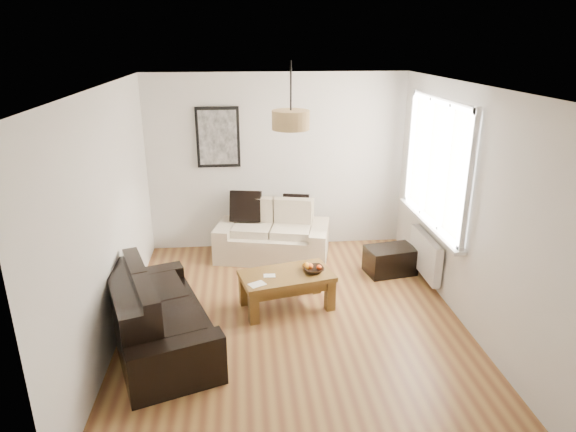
{
  "coord_description": "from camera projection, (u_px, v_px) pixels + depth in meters",
  "views": [
    {
      "loc": [
        -0.54,
        -4.93,
        3.04
      ],
      "look_at": [
        0.0,
        0.6,
        1.05
      ],
      "focal_mm": 31.02,
      "sensor_mm": 36.0,
      "label": 1
    }
  ],
  "objects": [
    {
      "name": "cushion_left",
      "position": [
        246.0,
        206.0,
        7.25
      ],
      "size": [
        0.47,
        0.22,
        0.45
      ],
      "primitive_type": "cube",
      "rotation": [
        0.0,
        0.0,
        -0.19
      ],
      "color": "black",
      "rests_on": "loveseat_cream"
    },
    {
      "name": "wall_right",
      "position": [
        466.0,
        207.0,
        5.43
      ],
      "size": [
        0.04,
        4.5,
        2.6
      ],
      "primitive_type": null,
      "color": "silver",
      "rests_on": "floor"
    },
    {
      "name": "papers",
      "position": [
        257.0,
        284.0,
        5.57
      ],
      "size": [
        0.22,
        0.2,
        0.01
      ],
      "primitive_type": "cube",
      "rotation": [
        0.0,
        0.0,
        0.49
      ],
      "color": "silver",
      "rests_on": "coffee_table"
    },
    {
      "name": "pendant_shade",
      "position": [
        291.0,
        120.0,
        5.22
      ],
      "size": [
        0.4,
        0.4,
        0.2
      ],
      "primitive_type": "cylinder",
      "color": "tan",
      "rests_on": "ceiling"
    },
    {
      "name": "coffee_table",
      "position": [
        287.0,
        290.0,
        5.9
      ],
      "size": [
        1.17,
        0.81,
        0.44
      ],
      "primitive_type": null,
      "rotation": [
        0.0,
        0.0,
        0.23
      ],
      "color": "brown",
      "rests_on": "floor"
    },
    {
      "name": "orange_a",
      "position": [
        310.0,
        266.0,
        5.93
      ],
      "size": [
        0.09,
        0.09,
        0.08
      ],
      "primitive_type": "sphere",
      "rotation": [
        0.0,
        0.0,
        0.24
      ],
      "color": "orange",
      "rests_on": "fruit_bowl"
    },
    {
      "name": "poster",
      "position": [
        218.0,
        137.0,
        7.12
      ],
      "size": [
        0.62,
        0.04,
        0.87
      ],
      "primitive_type": null,
      "color": "black",
      "rests_on": "wall_back"
    },
    {
      "name": "ottoman",
      "position": [
        390.0,
        260.0,
        6.78
      ],
      "size": [
        0.71,
        0.52,
        0.37
      ],
      "primitive_type": "cube",
      "rotation": [
        0.0,
        0.0,
        0.18
      ],
      "color": "black",
      "rests_on": "floor"
    },
    {
      "name": "cushion_right",
      "position": [
        296.0,
        207.0,
        7.33
      ],
      "size": [
        0.4,
        0.2,
        0.38
      ],
      "primitive_type": "cube",
      "rotation": [
        0.0,
        0.0,
        -0.23
      ],
      "color": "black",
      "rests_on": "loveseat_cream"
    },
    {
      "name": "loveseat_cream",
      "position": [
        273.0,
        231.0,
        7.21
      ],
      "size": [
        1.75,
        1.2,
        0.79
      ],
      "primitive_type": null,
      "rotation": [
        0.0,
        0.0,
        -0.23
      ],
      "color": "beige",
      "rests_on": "floor"
    },
    {
      "name": "wall_back",
      "position": [
        277.0,
        163.0,
        7.36
      ],
      "size": [
        3.8,
        0.04,
        2.6
      ],
      "primitive_type": null,
      "color": "silver",
      "rests_on": "floor"
    },
    {
      "name": "orange_c",
      "position": [
        306.0,
        266.0,
        5.93
      ],
      "size": [
        0.1,
        0.1,
        0.1
      ],
      "primitive_type": "sphere",
      "rotation": [
        0.0,
        0.0,
        0.06
      ],
      "color": "orange",
      "rests_on": "fruit_bowl"
    },
    {
      "name": "floor",
      "position": [
        293.0,
        320.0,
        5.69
      ],
      "size": [
        4.5,
        4.5,
        0.0
      ],
      "primitive_type": "plane",
      "color": "brown",
      "rests_on": "ground"
    },
    {
      "name": "wall_left",
      "position": [
        109.0,
        219.0,
        5.08
      ],
      "size": [
        0.04,
        4.5,
        2.6
      ],
      "primitive_type": null,
      "color": "silver",
      "rests_on": "floor"
    },
    {
      "name": "orange_b",
      "position": [
        319.0,
        267.0,
        5.9
      ],
      "size": [
        0.08,
        0.08,
        0.06
      ],
      "primitive_type": "sphere",
      "rotation": [
        0.0,
        0.0,
        0.33
      ],
      "color": "#FF5315",
      "rests_on": "fruit_bowl"
    },
    {
      "name": "wall_front",
      "position": [
        332.0,
        330.0,
        3.14
      ],
      "size": [
        3.8,
        0.04,
        2.6
      ],
      "primitive_type": null,
      "color": "silver",
      "rests_on": "floor"
    },
    {
      "name": "window_bay",
      "position": [
        438.0,
        163.0,
        6.07
      ],
      "size": [
        0.14,
        1.9,
        1.6
      ],
      "primitive_type": null,
      "color": "white",
      "rests_on": "wall_right"
    },
    {
      "name": "sofa_leather",
      "position": [
        159.0,
        312.0,
        5.1
      ],
      "size": [
        1.42,
        1.99,
        0.78
      ],
      "primitive_type": null,
      "rotation": [
        0.0,
        0.0,
        1.91
      ],
      "color": "black",
      "rests_on": "floor"
    },
    {
      "name": "radiator",
      "position": [
        425.0,
        255.0,
        6.48
      ],
      "size": [
        0.1,
        0.9,
        0.52
      ],
      "primitive_type": "cube",
      "color": "white",
      "rests_on": "wall_right"
    },
    {
      "name": "ceiling",
      "position": [
        294.0,
        86.0,
        4.81
      ],
      "size": [
        3.8,
        4.5,
        0.0
      ],
      "primitive_type": null,
      "color": "white",
      "rests_on": "floor"
    },
    {
      "name": "fruit_bowl",
      "position": [
        314.0,
        270.0,
        5.86
      ],
      "size": [
        0.27,
        0.27,
        0.06
      ],
      "primitive_type": "imported",
      "rotation": [
        0.0,
        0.0,
        0.14
      ],
      "color": "black",
      "rests_on": "coffee_table"
    }
  ]
}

